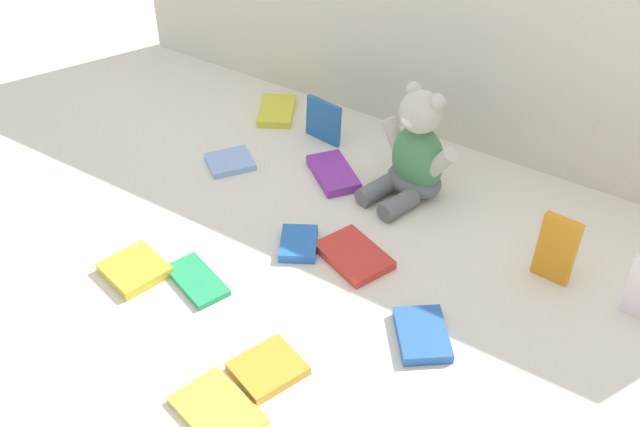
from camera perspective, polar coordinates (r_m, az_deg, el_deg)
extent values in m
plane|color=silver|center=(1.49, 1.35, -0.67)|extent=(3.20, 3.20, 0.00)
cube|color=beige|center=(1.64, 9.16, 15.19)|extent=(1.63, 0.03, 0.61)
ellipsoid|color=#4C8C59|center=(1.54, 7.36, 4.08)|extent=(0.14, 0.12, 0.15)
ellipsoid|color=slate|center=(1.57, 7.10, 2.55)|extent=(0.14, 0.13, 0.05)
sphere|color=beige|center=(1.48, 7.59, 7.59)|extent=(0.11, 0.11, 0.09)
ellipsoid|color=white|center=(1.46, 6.71, 6.96)|extent=(0.04, 0.03, 0.03)
sphere|color=beige|center=(1.49, 7.08, 9.22)|extent=(0.04, 0.04, 0.03)
sphere|color=beige|center=(1.45, 8.81, 8.31)|extent=(0.04, 0.04, 0.03)
cylinder|color=beige|center=(1.56, 5.64, 5.82)|extent=(0.08, 0.05, 0.08)
cylinder|color=beige|center=(1.49, 9.08, 3.81)|extent=(0.08, 0.05, 0.08)
cylinder|color=slate|center=(1.54, 4.24, 1.75)|extent=(0.06, 0.09, 0.04)
cylinder|color=slate|center=(1.51, 5.93, 0.65)|extent=(0.06, 0.09, 0.04)
cube|color=#2460A4|center=(1.71, 0.26, 6.99)|extent=(0.09, 0.03, 0.10)
cube|color=red|center=(1.41, 2.56, -3.18)|extent=(0.16, 0.14, 0.02)
cube|color=yellow|center=(1.82, -3.28, 7.72)|extent=(0.13, 0.15, 0.02)
cube|color=purple|center=(1.61, 1.01, 3.05)|extent=(0.15, 0.14, 0.02)
cube|color=#289A5B|center=(1.38, -9.25, -4.99)|extent=(0.14, 0.11, 0.01)
cube|color=#2A5CB0|center=(1.28, 7.69, -9.02)|extent=(0.13, 0.14, 0.02)
cube|color=blue|center=(1.43, -1.62, -2.27)|extent=(0.10, 0.11, 0.02)
cube|color=orange|center=(1.40, 17.37, -2.55)|extent=(0.07, 0.03, 0.13)
cube|color=#8BABE4|center=(1.66, -6.78, 3.88)|extent=(0.12, 0.13, 0.01)
cube|color=gold|center=(1.22, -3.94, -11.56)|extent=(0.12, 0.13, 0.02)
cube|color=gold|center=(1.42, -13.76, -4.12)|extent=(0.13, 0.12, 0.02)
cube|color=yellow|center=(1.18, -7.70, -14.47)|extent=(0.15, 0.13, 0.01)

